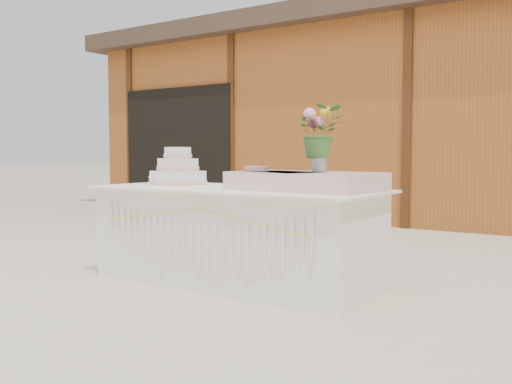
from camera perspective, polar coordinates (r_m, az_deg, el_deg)
ground at (r=4.68m, az=-2.09°, el=-9.05°), size 80.00×80.00×0.00m
barn at (r=10.06m, az=18.64°, el=7.33°), size 12.60×4.60×3.30m
cake_table at (r=4.60m, az=-2.14°, el=-4.36°), size 2.40×1.00×0.77m
wedding_cake at (r=5.06m, az=-7.82°, el=2.00°), size 0.42×0.42×0.33m
pink_cake_stand at (r=4.49m, az=0.05°, el=1.60°), size 0.24×0.24×0.18m
satin_runner at (r=4.28m, az=4.95°, el=1.08°), size 1.15×0.73×0.14m
flower_vase at (r=4.28m, az=6.38°, el=3.03°), size 0.11×0.11×0.15m
bouquet at (r=4.29m, az=6.40°, el=6.67°), size 0.46×0.45×0.39m
loose_flowers at (r=5.29m, az=-10.38°, el=0.93°), size 0.20×0.34×0.02m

